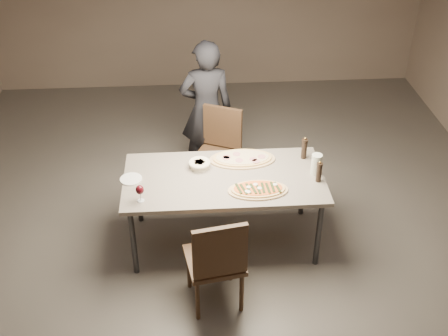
{
  "coord_description": "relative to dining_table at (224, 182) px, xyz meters",
  "views": [
    {
      "loc": [
        -0.28,
        -4.11,
        3.64
      ],
      "look_at": [
        0.0,
        0.0,
        0.85
      ],
      "focal_mm": 45.0,
      "sensor_mm": 36.0,
      "label": 1
    }
  ],
  "objects": [
    {
      "name": "pepper_mill_left",
      "position": [
        0.77,
        0.27,
        0.16
      ],
      "size": [
        0.06,
        0.06,
        0.22
      ],
      "rotation": [
        0.0,
        0.0,
        0.29
      ],
      "color": "black",
      "rests_on": "dining_table"
    },
    {
      "name": "side_plate",
      "position": [
        -0.83,
        0.02,
        0.06
      ],
      "size": [
        0.2,
        0.2,
        0.01
      ],
      "rotation": [
        0.0,
        0.0,
        -0.35
      ],
      "color": "white",
      "rests_on": "dining_table"
    },
    {
      "name": "ham_pizza",
      "position": [
        0.19,
        0.27,
        0.07
      ],
      "size": [
        0.62,
        0.34,
        0.04
      ],
      "rotation": [
        0.0,
        0.0,
        0.06
      ],
      "color": "tan",
      "rests_on": "dining_table"
    },
    {
      "name": "oil_dish",
      "position": [
        0.36,
        0.26,
        0.07
      ],
      "size": [
        0.14,
        0.14,
        0.02
      ],
      "rotation": [
        0.0,
        0.0,
        0.12
      ],
      "color": "white",
      "rests_on": "dining_table"
    },
    {
      "name": "chair_far",
      "position": [
        0.01,
        0.89,
        -0.17
      ],
      "size": [
        0.58,
        0.58,
        0.93
      ],
      "rotation": [
        0.0,
        0.0,
        2.72
      ],
      "color": "#3E291A",
      "rests_on": "ground"
    },
    {
      "name": "diner",
      "position": [
        -0.11,
        1.23,
        0.09
      ],
      "size": [
        0.6,
        0.43,
        1.57
      ],
      "primitive_type": "imported",
      "rotation": [
        0.0,
        0.0,
        3.24
      ],
      "color": "black",
      "rests_on": "ground"
    },
    {
      "name": "carafe",
      "position": [
        0.83,
        0.0,
        0.16
      ],
      "size": [
        0.1,
        0.1,
        0.2
      ],
      "rotation": [
        0.0,
        0.0,
        0.16
      ],
      "color": "silver",
      "rests_on": "dining_table"
    },
    {
      "name": "pepper_mill_right",
      "position": [
        0.83,
        -0.12,
        0.16
      ],
      "size": [
        0.05,
        0.05,
        0.21
      ],
      "rotation": [
        0.0,
        0.0,
        0.22
      ],
      "color": "black",
      "rests_on": "dining_table"
    },
    {
      "name": "chair_near",
      "position": [
        -0.11,
        -0.82,
        -0.16
      ],
      "size": [
        0.52,
        0.52,
        0.95
      ],
      "rotation": [
        0.0,
        0.0,
        0.17
      ],
      "color": "#3E291A",
      "rests_on": "ground"
    },
    {
      "name": "dining_table",
      "position": [
        0.0,
        0.0,
        0.0
      ],
      "size": [
        1.8,
        0.9,
        0.75
      ],
      "color": "gray",
      "rests_on": "ground"
    },
    {
      "name": "zucchini_pizza",
      "position": [
        0.28,
        -0.23,
        0.07
      ],
      "size": [
        0.52,
        0.29,
        0.05
      ],
      "rotation": [
        0.0,
        0.0,
        0.35
      ],
      "color": "tan",
      "rests_on": "dining_table"
    },
    {
      "name": "wine_glass",
      "position": [
        -0.73,
        -0.3,
        0.17
      ],
      "size": [
        0.07,
        0.07,
        0.16
      ],
      "rotation": [
        0.0,
        0.0,
        -0.12
      ],
      "color": "silver",
      "rests_on": "dining_table"
    },
    {
      "name": "room",
      "position": [
        0.0,
        0.0,
        0.71
      ],
      "size": [
        7.0,
        7.0,
        7.0
      ],
      "color": "#58524B",
      "rests_on": "ground"
    },
    {
      "name": "bread_basket",
      "position": [
        -0.21,
        0.17,
        0.1
      ],
      "size": [
        0.2,
        0.2,
        0.07
      ],
      "rotation": [
        0.0,
        0.0,
        -0.37
      ],
      "color": "beige",
      "rests_on": "dining_table"
    }
  ]
}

